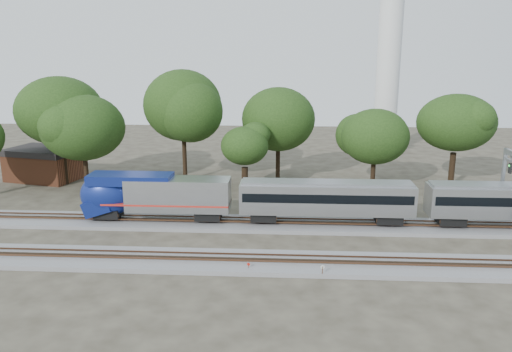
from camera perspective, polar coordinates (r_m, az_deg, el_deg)
The scene contains 14 objects.
ground at distance 48.23m, azimuth -4.23°, elevation -8.01°, with size 160.00×160.00×0.00m, color #383328.
track_far at distance 53.73m, azimuth -3.39°, elevation -5.41°, with size 160.00×5.00×0.73m.
track_near at distance 44.51m, azimuth -4.92°, elevation -9.68°, with size 160.00×5.00×0.73m.
switch_stand_red at distance 42.57m, azimuth -0.86°, elevation -10.27°, with size 0.27×0.09×0.86m.
switch_stand_white at distance 41.81m, azimuth 7.61°, elevation -10.58°, with size 0.35×0.18×1.16m.
switch_lever at distance 42.88m, azimuth 5.31°, elevation -10.73°, with size 0.50×0.30×0.30m, color #512D19.
brick_building at distance 78.36m, azimuth -23.01°, elevation 1.31°, with size 10.97×8.88×4.63m.
tree_1 at distance 73.11m, azimuth -21.51°, elevation 6.94°, with size 10.45×10.45×14.74m.
tree_2 at distance 70.11m, azimuth -19.21°, elevation 5.24°, with size 8.45×8.45×11.92m.
tree_3 at distance 70.59m, azimuth -8.37°, elevation 7.99°, with size 11.01×11.01×15.52m.
tree_4 at distance 64.73m, azimuth -1.31°, elevation 3.44°, with size 6.31×6.31×8.90m.
tree_5 at distance 70.22m, azimuth 2.57°, elevation 6.48°, with size 9.02×9.02×12.72m.
tree_6 at distance 67.48m, azimuth 13.45°, elevation 4.37°, with size 7.34×7.34×10.35m.
tree_7 at distance 72.07m, azimuth 21.92°, elevation 5.66°, with size 9.00×9.00×12.69m.
Camera 1 is at (6.18, -44.30, 18.06)m, focal length 35.00 mm.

